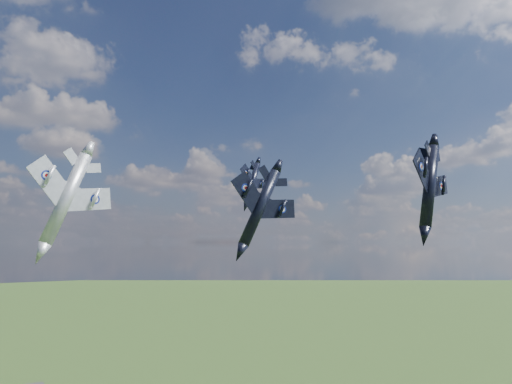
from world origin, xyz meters
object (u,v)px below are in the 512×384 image
jet_lead_navy (260,207)px  jet_high_navy (252,183)px  jet_left_silver (66,198)px  jet_right_navy (429,186)px

jet_lead_navy → jet_high_navy: (19.51, 34.68, 7.85)m
jet_lead_navy → jet_high_navy: 40.56m
jet_high_navy → jet_left_silver: size_ratio=0.77×
jet_right_navy → jet_high_navy: jet_high_navy is taller
jet_lead_navy → jet_left_silver: bearing=161.7°
jet_right_navy → jet_left_silver: size_ratio=0.99×
jet_lead_navy → jet_left_silver: (-21.29, 9.61, 0.90)m
jet_lead_navy → jet_left_silver: size_ratio=0.88×
jet_left_silver → jet_right_navy: bearing=-33.5°
jet_lead_navy → jet_left_silver: jet_left_silver is taller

